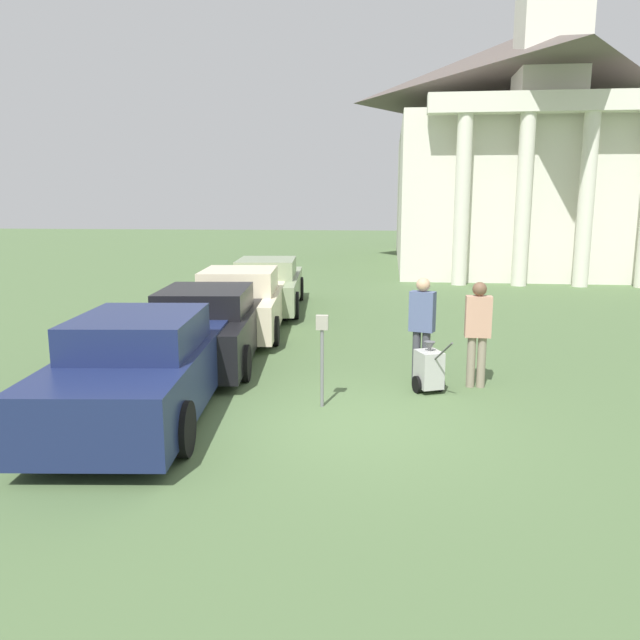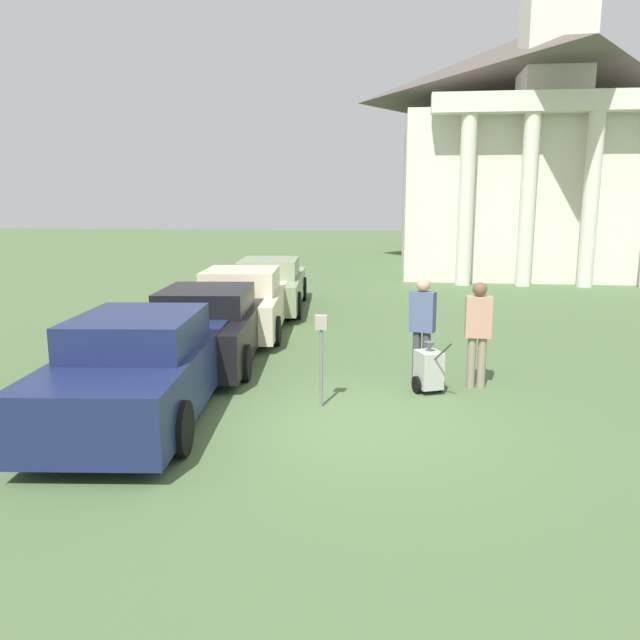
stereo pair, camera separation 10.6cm
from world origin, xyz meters
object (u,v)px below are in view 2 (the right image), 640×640
object	(u,v)px
person_supervisor	(478,328)
equipment_cart	(429,369)
parked_car_cream	(243,303)
parked_car_sage	(270,285)
parked_car_navy	(143,367)
church	(517,148)
parking_meter	(321,344)
person_worker	(422,322)
parked_car_black	(209,326)

from	to	relation	value
person_supervisor	equipment_cart	size ratio (longest dim) A/B	1.79
parked_car_cream	parked_car_sage	world-z (taller)	parked_car_cream
parked_car_navy	church	world-z (taller)	church
parked_car_cream	parking_meter	world-z (taller)	parked_car_cream
parked_car_navy	parked_car_sage	bearing A→B (deg)	84.17
person_worker	person_supervisor	size ratio (longest dim) A/B	1.01
parked_car_sage	equipment_cart	size ratio (longest dim) A/B	5.39
parked_car_cream	parked_car_sage	xyz separation A→B (m)	(0.00, 3.28, -0.01)
parked_car_sage	person_worker	bearing A→B (deg)	-65.42
parking_meter	equipment_cart	bearing A→B (deg)	29.54
parked_car_cream	person_worker	xyz separation A→B (m)	(4.08, -3.67, 0.33)
parked_car_sage	person_worker	size ratio (longest dim) A/B	2.98
person_supervisor	parked_car_black	bearing A→B (deg)	-12.63
person_worker	church	size ratio (longest dim) A/B	0.08
parked_car_black	parked_car_sage	size ratio (longest dim) A/B	0.92
parked_car_cream	parked_car_sage	size ratio (longest dim) A/B	0.91
parking_meter	parked_car_sage	bearing A→B (deg)	106.43
parked_car_navy	equipment_cart	distance (m)	4.48
parked_car_navy	person_supervisor	size ratio (longest dim) A/B	2.87
parked_car_black	church	xyz separation A→B (m)	(9.38, 20.97, 4.98)
parked_car_sage	equipment_cart	distance (m)	8.70
parked_car_black	church	size ratio (longest dim) A/B	0.22
parking_meter	person_supervisor	bearing A→B (deg)	28.02
church	parked_car_sage	bearing A→B (deg)	-122.08
parked_car_cream	person_worker	bearing A→B (deg)	-47.80
parked_car_sage	person_supervisor	distance (m)	8.80
person_worker	church	distance (m)	23.01
parked_car_black	church	distance (m)	23.50
parked_car_black	person_supervisor	distance (m)	5.14
parked_car_black	parked_car_cream	bearing A→B (deg)	84.17
parked_car_navy	church	xyz separation A→B (m)	(9.38, 24.17, 4.95)
parked_car_sage	church	xyz separation A→B (m)	(9.38, 14.96, 4.97)
parked_car_navy	parked_car_sage	size ratio (longest dim) A/B	0.95
equipment_cart	person_worker	bearing A→B (deg)	75.90
person_worker	person_supervisor	xyz separation A→B (m)	(0.90, -0.30, -0.01)
equipment_cart	person_supervisor	bearing A→B (deg)	2.37
parked_car_black	church	bearing A→B (deg)	60.08
person_supervisor	church	size ratio (longest dim) A/B	0.08
parked_car_navy	equipment_cart	world-z (taller)	parked_car_navy
parked_car_cream	church	bearing A→B (deg)	56.97
parked_car_sage	equipment_cart	world-z (taller)	parked_car_sage
parked_car_black	parking_meter	distance (m)	3.60
parked_car_cream	parking_meter	xyz separation A→B (m)	(2.52, -5.28, 0.28)
parked_car_navy	person_worker	xyz separation A→B (m)	(4.08, 2.26, 0.32)
parking_meter	person_worker	world-z (taller)	person_worker
parked_car_cream	parked_car_navy	bearing A→B (deg)	-95.83
parked_car_black	person_supervisor	size ratio (longest dim) A/B	2.77
parked_car_black	person_worker	world-z (taller)	person_worker
parked_car_black	parking_meter	bearing A→B (deg)	-51.15
person_worker	equipment_cart	size ratio (longest dim) A/B	1.81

